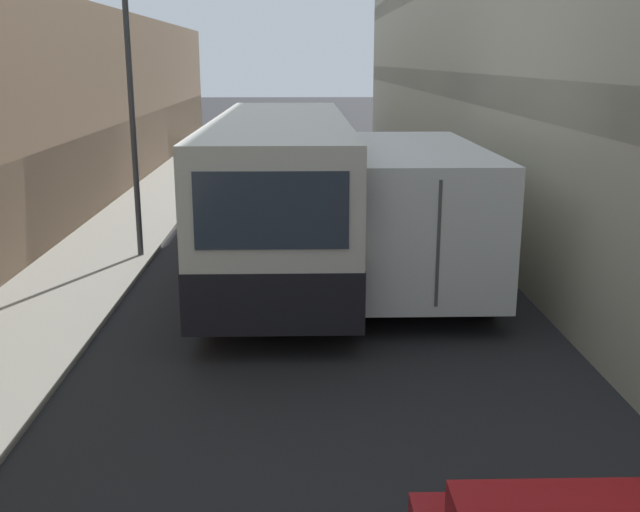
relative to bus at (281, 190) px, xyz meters
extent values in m
plane|color=#232326|center=(0.53, -2.32, -1.62)|extent=(150.00, 150.00, 0.00)
cube|color=gray|center=(-3.96, -2.32, -1.57)|extent=(2.34, 60.00, 0.10)
cube|color=#333D47|center=(4.99, -2.32, 1.86)|extent=(1.08, 60.00, 0.70)
cube|color=silver|center=(0.00, 0.00, 0.12)|extent=(2.52, 10.16, 2.63)
cube|color=black|center=(0.00, 0.00, -0.74)|extent=(2.55, 10.18, 0.90)
cube|color=#2D3847|center=(0.00, 0.00, 0.51)|extent=(2.56, 9.35, 0.84)
cube|color=#2D3847|center=(0.00, -5.09, 0.58)|extent=(2.07, 0.04, 1.05)
cylinder|color=black|center=(-1.11, 3.15, -1.12)|extent=(0.24, 1.00, 1.00)
cylinder|color=black|center=(1.11, 3.15, -1.12)|extent=(0.24, 1.00, 1.00)
cylinder|color=black|center=(-1.11, -3.15, -1.12)|extent=(0.24, 1.00, 1.00)
cylinder|color=black|center=(1.11, -3.15, -1.12)|extent=(0.24, 1.00, 1.00)
cube|color=silver|center=(2.39, 2.35, -0.28)|extent=(2.33, 2.16, 1.85)
cube|color=silver|center=(2.39, -1.51, -0.09)|extent=(2.42, 5.57, 2.24)
cube|color=#4C4C4C|center=(2.39, -4.30, -0.09)|extent=(0.05, 0.02, 1.90)
cylinder|color=black|center=(1.30, 2.35, -1.14)|extent=(0.22, 0.96, 0.96)
cylinder|color=black|center=(3.48, 2.35, -1.14)|extent=(0.22, 0.96, 0.96)
cylinder|color=black|center=(1.30, -3.04, -1.14)|extent=(0.22, 0.96, 0.96)
cylinder|color=black|center=(3.48, -3.04, -1.14)|extent=(0.22, 0.96, 0.96)
cylinder|color=#38383D|center=(-3.04, 0.72, 2.01)|extent=(0.12, 0.12, 7.04)
camera|label=1|loc=(0.40, -14.83, 2.51)|focal=42.00mm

